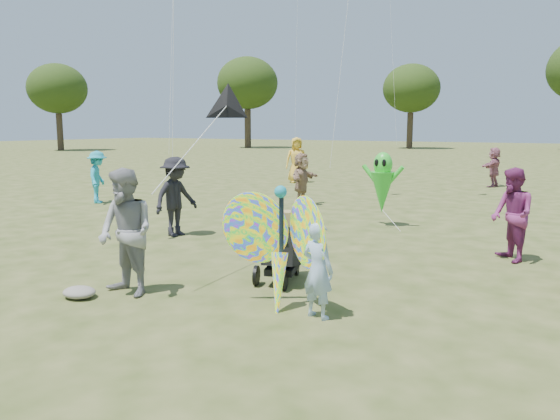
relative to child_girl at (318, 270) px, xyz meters
The scene contains 14 objects.
ground 1.21m from the child_girl, 157.07° to the right, with size 160.00×160.00×0.00m, color #51592B.
child_girl is the anchor object (origin of this frame).
adult_man 2.74m from the child_girl, 168.97° to the right, with size 0.86×0.67×1.77m, color gray.
grey_bag 3.34m from the child_girl, 163.11° to the right, with size 0.48×0.39×0.15m, color gray.
crowd_b 5.74m from the child_girl, 148.37° to the left, with size 1.09×0.63×1.69m, color black.
crowd_d 9.58m from the child_girl, 119.48° to the left, with size 1.45×0.46×1.57m, color #9E7B61.
crowd_e 4.54m from the child_girl, 69.31° to the left, with size 0.79×0.62×1.63m, color #802A66.
crowd_g 16.30m from the child_girl, 119.76° to the left, with size 0.92×0.60×1.89m, color yellow.
crowd_i 11.80m from the child_girl, 151.21° to the left, with size 1.03×0.59×1.59m, color #229DB9.
crowd_j 16.64m from the child_girl, 92.50° to the left, with size 1.42×0.45×1.53m, color #A05B70.
jogging_stroller 1.63m from the child_girl, 134.72° to the left, with size 0.71×1.13×1.09m.
butterfly_kite 0.61m from the child_girl, behind, with size 1.74×0.75×1.79m.
delta_kite_rig 3.93m from the child_girl, 144.89° to the left, with size 0.91×2.68×1.66m.
alien_kite 6.53m from the child_girl, 103.34° to the left, with size 1.12×0.69×1.74m.
Camera 1 is at (3.84, -5.35, 2.32)m, focal length 35.00 mm.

